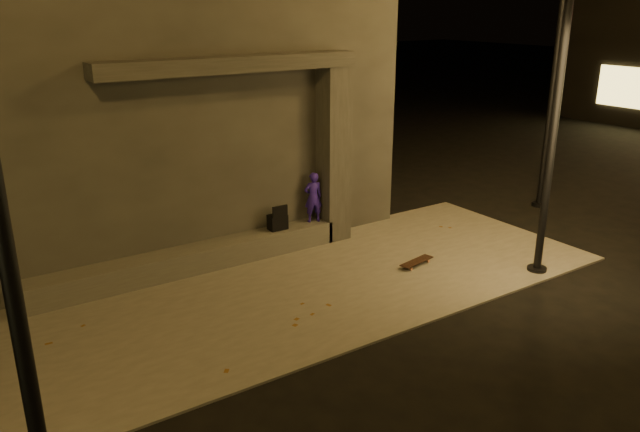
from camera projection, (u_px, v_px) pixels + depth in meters
ground at (381, 333)px, 9.58m from camera, size 120.00×120.00×0.00m
sidewalk at (311, 285)px, 11.14m from camera, size 11.00×4.40×0.04m
building at (157, 112)px, 13.32m from camera, size 9.00×5.10×5.22m
ledge at (193, 259)px, 11.65m from camera, size 6.00×0.55×0.45m
column at (333, 155)px, 12.83m from camera, size 0.55×0.55×3.60m
canopy at (231, 64)px, 11.08m from camera, size 5.00×0.70×0.28m
skateboarder at (313, 197)px, 12.83m from camera, size 0.43×0.33×1.06m
backpack at (278, 221)px, 12.49m from camera, size 0.37×0.25×0.52m
skateboard at (417, 262)px, 11.93m from camera, size 0.83×0.35×0.09m
street_lamp_0 at (564, 47)px, 10.42m from camera, size 0.36×0.36×7.26m
street_lamp_2 at (560, 23)px, 14.18m from camera, size 0.36×0.36×7.74m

